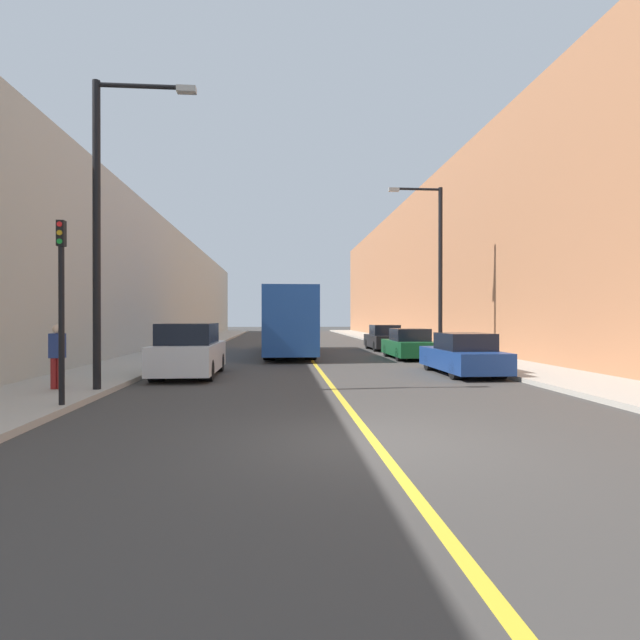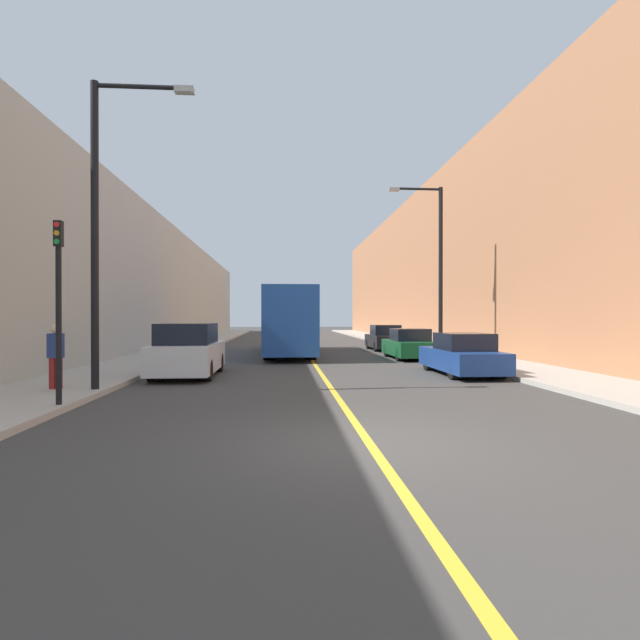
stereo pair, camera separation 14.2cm
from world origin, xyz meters
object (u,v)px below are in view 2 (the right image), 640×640
at_px(street_lamp_left, 103,215).
at_px(car_right_mid, 409,345).
at_px(bus, 289,321).
at_px(street_lamp_right, 436,260).
at_px(car_right_far, 385,339).
at_px(traffic_light, 59,304).
at_px(car_right_near, 462,356).
at_px(parked_suv_left, 188,352).
at_px(pedestrian, 56,355).

bearing_deg(street_lamp_left, car_right_mid, 43.96).
distance_m(bus, street_lamp_right, 8.49).
height_order(car_right_far, traffic_light, traffic_light).
distance_m(car_right_near, car_right_far, 13.19).
bearing_deg(car_right_mid, traffic_light, -130.55).
height_order(car_right_far, street_lamp_right, street_lamp_right).
relative_size(car_right_near, traffic_light, 1.16).
bearing_deg(car_right_far, bus, -153.24).
relative_size(street_lamp_left, traffic_light, 2.04).
distance_m(street_lamp_right, traffic_light, 17.65).
bearing_deg(traffic_light, parked_suv_left, 75.84).
relative_size(bus, car_right_mid, 2.74).
height_order(parked_suv_left, car_right_far, parked_suv_left).
xyz_separation_m(street_lamp_left, street_lamp_right, (12.06, 10.19, 0.08)).
bearing_deg(pedestrian, bus, 65.54).
distance_m(parked_suv_left, street_lamp_left, 5.65).
distance_m(street_lamp_left, pedestrian, 3.88).
relative_size(car_right_near, pedestrian, 2.71).
xyz_separation_m(car_right_mid, traffic_light, (-10.89, -12.73, 1.63)).
distance_m(car_right_mid, traffic_light, 16.83).
relative_size(bus, parked_suv_left, 2.57).
xyz_separation_m(bus, car_right_near, (5.94, -10.20, -1.17)).
xyz_separation_m(parked_suv_left, pedestrian, (-2.71, -3.75, 0.18)).
height_order(car_right_near, traffic_light, traffic_light).
bearing_deg(street_lamp_right, parked_suv_left, -149.21).
xyz_separation_m(car_right_far, street_lamp_left, (-10.93, -16.88, 3.99)).
xyz_separation_m(street_lamp_right, pedestrian, (-13.32, -10.07, -3.75)).
relative_size(car_right_mid, street_lamp_left, 0.54).
bearing_deg(car_right_mid, parked_suv_left, -145.06).
bearing_deg(bus, street_lamp_right, -27.60).
relative_size(parked_suv_left, car_right_mid, 1.07).
bearing_deg(street_lamp_left, pedestrian, 174.38).
bearing_deg(bus, car_right_mid, -31.21).
xyz_separation_m(parked_suv_left, traffic_light, (-1.57, -6.22, 1.45)).
relative_size(parked_suv_left, traffic_light, 1.17).
bearing_deg(street_lamp_left, bus, 70.21).
bearing_deg(parked_suv_left, bus, 70.48).
relative_size(street_lamp_left, street_lamp_right, 0.98).
xyz_separation_m(car_right_near, car_right_mid, (-0.17, 6.70, 0.00)).
bearing_deg(traffic_light, car_right_far, 60.10).
relative_size(bus, car_right_near, 2.58).
bearing_deg(bus, car_right_far, 26.76).
distance_m(car_right_mid, car_right_far, 6.49).
distance_m(car_right_mid, street_lamp_right, 4.30).
xyz_separation_m(bus, traffic_light, (-5.12, -16.23, 0.45)).
bearing_deg(parked_suv_left, car_right_mid, 34.94).
height_order(bus, car_right_far, bus).
height_order(street_lamp_right, traffic_light, street_lamp_right).
xyz_separation_m(parked_suv_left, street_lamp_right, (10.61, 6.32, 3.93)).
bearing_deg(car_right_near, traffic_light, -151.39).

